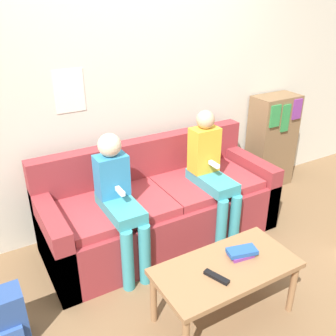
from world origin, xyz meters
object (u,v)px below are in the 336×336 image
object	(u,v)px
couch	(160,208)
person_left	(119,198)
backpack	(3,321)
tv_remote	(217,277)
person_right	(212,172)
bookshelf	(272,141)
coffee_table	(226,272)

from	to	relation	value
couch	person_left	world-z (taller)	person_left
backpack	tv_remote	bearing A→B (deg)	-24.75
person_left	backpack	xyz separation A→B (m)	(-0.94, -0.33, -0.43)
person_right	tv_remote	distance (m)	1.08
person_left	bookshelf	world-z (taller)	person_left
person_right	couch	bearing A→B (deg)	154.76
person_left	bookshelf	size ratio (longest dim) A/B	1.07
person_right	bookshelf	size ratio (longest dim) A/B	1.11
coffee_table	person_right	xyz separation A→B (m)	(0.47, 0.83, 0.26)
couch	bookshelf	bearing A→B (deg)	10.54
coffee_table	bookshelf	xyz separation A→B (m)	(1.64, 1.30, 0.14)
person_right	bookshelf	xyz separation A→B (m)	(1.17, 0.48, -0.12)
coffee_table	person_right	bearing A→B (deg)	60.36
couch	person_left	bearing A→B (deg)	-157.21
coffee_table	bookshelf	world-z (taller)	bookshelf
backpack	bookshelf	bearing A→B (deg)	15.33
coffee_table	tv_remote	xyz separation A→B (m)	(-0.12, -0.06, 0.06)
backpack	coffee_table	bearing A→B (deg)	-20.42
couch	tv_remote	size ratio (longest dim) A/B	11.72
coffee_table	couch	bearing A→B (deg)	85.94
bookshelf	couch	bearing A→B (deg)	-169.46
person_left	coffee_table	bearing A→B (deg)	-65.18
couch	person_left	distance (m)	0.59
person_left	tv_remote	world-z (taller)	person_left
person_right	tv_remote	xyz separation A→B (m)	(-0.59, -0.88, -0.20)
coffee_table	person_left	bearing A→B (deg)	114.82
coffee_table	tv_remote	distance (m)	0.15
tv_remote	backpack	world-z (taller)	tv_remote
person_right	bookshelf	bearing A→B (deg)	22.28
person_left	backpack	bearing A→B (deg)	-160.70
coffee_table	backpack	xyz separation A→B (m)	(-1.32, 0.49, -0.18)
bookshelf	backpack	size ratio (longest dim) A/B	2.59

